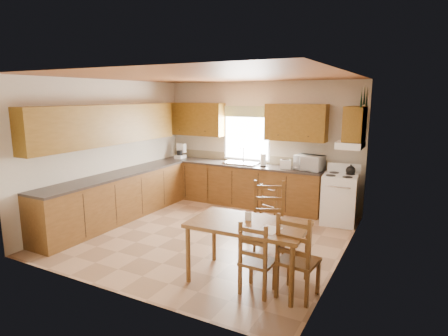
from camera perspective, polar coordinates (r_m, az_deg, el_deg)
The scene contains 35 objects.
floor at distance 6.67m, azimuth -2.39°, elevation -10.06°, with size 4.50×4.50×0.00m, color tan.
ceiling at distance 6.24m, azimuth -2.59°, elevation 13.77°, with size 4.50×4.50×0.00m, color brown.
wall_left at distance 7.69m, azimuth -17.10°, elevation 2.68°, with size 4.50×4.50×0.00m, color beige.
wall_right at distance 5.54m, azimuth 18.00°, elevation -0.43°, with size 4.50×4.50×0.00m, color beige.
wall_back at distance 8.31m, azimuth 5.43°, elevation 3.70°, with size 4.50×4.50×0.00m, color beige.
wall_front at distance 4.56m, azimuth -16.99°, elevation -2.73°, with size 4.50×4.50×0.00m, color beige.
lower_cab_back at distance 8.36m, azimuth 2.14°, elevation -2.56°, with size 3.75×0.60×0.88m, color brown.
lower_cab_left at distance 7.56m, azimuth -15.90°, elevation -4.44°, with size 0.60×3.60×0.88m, color brown.
counter_back at distance 8.26m, azimuth 2.17°, elevation 0.54°, with size 3.75×0.63×0.04m, color #38302C.
counter_left at distance 7.46m, azimuth -16.08°, elevation -1.03°, with size 0.63×3.60×0.04m, color #38302C.
backsplash at distance 8.50m, azimuth 3.03°, elevation 1.58°, with size 3.75×0.01×0.18m, color #847557.
upper_cab_back_left at distance 8.83m, azimuth -4.32°, elevation 7.43°, with size 1.41×0.33×0.75m, color brown.
upper_cab_back_right at distance 7.82m, azimuth 10.90°, elevation 6.82°, with size 1.25×0.33×0.75m, color brown.
upper_cab_left at distance 7.42m, azimuth -17.23°, elevation 6.32°, with size 0.33×3.60×0.75m, color brown.
upper_cab_stove at distance 7.11m, azimuth 19.31°, elevation 6.38°, with size 0.33×0.62×0.62m, color brown.
range_hood at distance 7.16m, azimuth 18.72°, elevation 3.38°, with size 0.44×0.62×0.12m, color white.
window_frame at distance 8.38m, azimuth 3.47°, elevation 5.17°, with size 1.13×0.02×1.18m, color white.
window_pane at distance 8.38m, azimuth 3.46°, elevation 5.16°, with size 1.05×0.01×1.10m, color white.
window_valance at distance 8.32m, azimuth 3.42°, elevation 8.58°, with size 1.19×0.01×0.24m, color #4C6C3A.
sink_basin at distance 8.22m, azimuth 2.64°, elevation 0.77°, with size 0.75×0.45×0.04m, color silver.
pine_decal_a at distance 6.76m, azimuth 20.24°, elevation 10.19°, with size 0.22×0.22×0.36m, color black.
pine_decal_b at distance 7.08m, azimuth 20.63°, elevation 10.49°, with size 0.22×0.22×0.36m, color black.
pine_decal_c at distance 7.40m, azimuth 20.95°, elevation 10.15°, with size 0.22×0.22×0.36m, color black.
stove at distance 7.43m, azimuth 17.14°, elevation -4.62°, with size 0.62×0.64×0.92m, color white.
coffeemaker at distance 9.00m, azimuth -6.71°, elevation 2.62°, with size 0.21×0.25×0.36m, color white.
paper_towel at distance 7.96m, azimuth 5.99°, elevation 1.20°, with size 0.11×0.11×0.26m, color white.
toaster at distance 7.76m, azimuth 9.35°, elevation 0.56°, with size 0.22×0.14×0.18m, color white.
microwave at distance 7.68m, azimuth 12.88°, elevation 0.78°, with size 0.50×0.36×0.30m, color white.
dining_table at distance 4.98m, azimuth 3.68°, elevation -12.63°, with size 1.49×0.85×0.80m, color brown.
chair_near_left at distance 4.70m, azimuth 5.19°, elevation -13.34°, with size 0.39×0.37×0.92m, color brown.
chair_near_right at distance 4.66m, azimuth 11.30°, elevation -12.91°, with size 0.44×0.42×1.05m, color brown.
chair_far_left at distance 5.62m, azimuth 6.85°, elevation -8.10°, with size 0.47×0.45×1.13m, color brown.
chair_far_right at distance 6.30m, azimuth 5.80°, elevation -7.03°, with size 0.38×0.36×0.91m, color brown.
table_paper at distance 4.61m, azimuth 6.90°, elevation -9.34°, with size 0.22×0.30×0.00m, color white.
table_card at distance 4.90m, azimuth 3.71°, elevation -7.34°, with size 0.09×0.02×0.11m, color white.
Camera 1 is at (3.17, -5.36, 2.39)m, focal length 30.00 mm.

